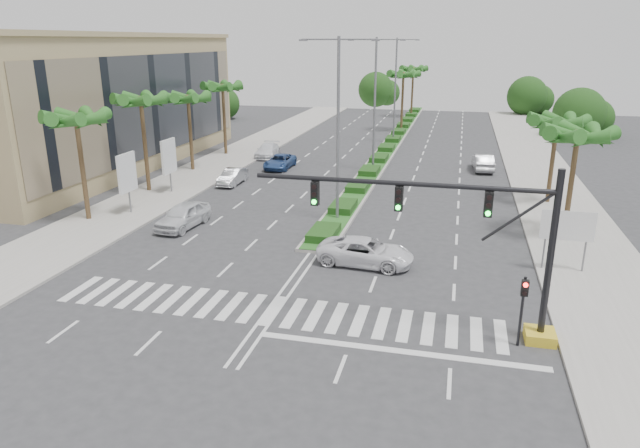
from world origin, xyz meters
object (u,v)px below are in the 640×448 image
(car_right, at_px, (483,162))
(car_crossing, at_px, (366,252))
(car_parked_a, at_px, (183,216))
(car_parked_c, at_px, (280,162))
(car_parked_d, at_px, (267,150))
(car_parked_b, at_px, (232,177))

(car_right, bearing_deg, car_crossing, 70.64)
(car_parked_a, bearing_deg, car_parked_c, 93.68)
(car_parked_d, xyz_separation_m, car_right, (21.84, -1.30, 0.10))
(car_parked_a, distance_m, car_parked_d, 23.86)
(car_parked_b, height_order, car_parked_d, car_parked_d)
(car_parked_c, xyz_separation_m, car_right, (18.87, 3.72, 0.13))
(car_parked_c, bearing_deg, car_parked_d, 120.57)
(car_parked_a, distance_m, car_right, 29.78)
(car_parked_a, bearing_deg, car_right, 54.74)
(car_parked_b, bearing_deg, car_parked_d, 94.68)
(car_right, bearing_deg, car_parked_c, 6.55)
(car_parked_c, distance_m, car_parked_d, 5.83)
(car_parked_a, bearing_deg, car_parked_d, 101.28)
(car_parked_c, distance_m, car_right, 19.23)
(car_parked_c, height_order, car_right, car_right)
(car_parked_c, bearing_deg, car_parked_b, -106.26)
(car_parked_a, height_order, car_crossing, car_parked_a)
(car_parked_a, height_order, car_parked_b, car_parked_a)
(car_parked_a, bearing_deg, car_crossing, -10.04)
(car_parked_c, relative_size, car_parked_d, 1.00)
(car_parked_b, distance_m, car_crossing, 20.81)
(car_crossing, height_order, car_right, car_right)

